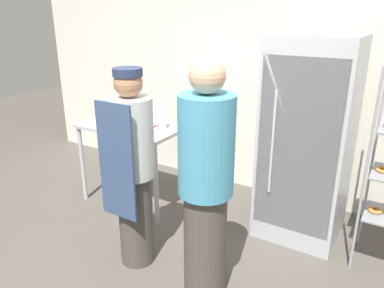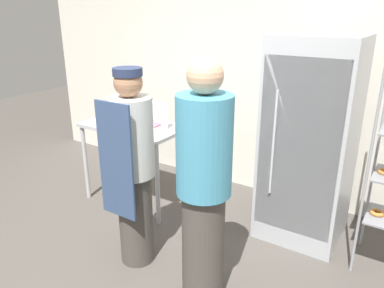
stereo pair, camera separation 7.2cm
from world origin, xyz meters
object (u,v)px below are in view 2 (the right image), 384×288
object	(u,v)px
donut_box	(152,125)
person_customer	(204,187)
blender_pitcher	(133,111)
person_baker	(133,168)
refrigerator	(309,142)

from	to	relation	value
donut_box	person_customer	bearing A→B (deg)	-37.04
blender_pitcher	person_baker	size ratio (longest dim) A/B	0.16
refrigerator	person_baker	distance (m)	1.54
person_customer	blender_pitcher	bearing A→B (deg)	146.78
donut_box	person_customer	size ratio (longest dim) A/B	0.15
blender_pitcher	person_baker	xyz separation A→B (m)	(0.77, -0.89, -0.15)
refrigerator	donut_box	world-z (taller)	refrigerator
person_baker	person_customer	bearing A→B (deg)	-5.16
refrigerator	person_customer	xyz separation A→B (m)	(-0.34, -1.21, -0.02)
refrigerator	person_customer	size ratio (longest dim) A/B	1.04
blender_pitcher	person_baker	bearing A→B (deg)	-49.21
refrigerator	person_customer	distance (m)	1.26
blender_pitcher	person_baker	distance (m)	1.19
donut_box	person_baker	xyz separation A→B (m)	(0.42, -0.78, -0.09)
refrigerator	person_baker	bearing A→B (deg)	-131.65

